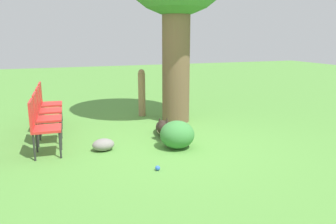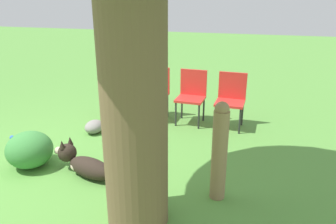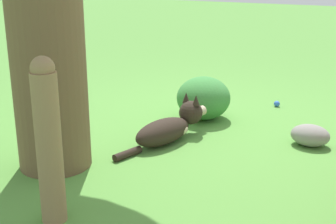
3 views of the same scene
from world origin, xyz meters
name	(u,v)px [view 1 (image 1 of 3)]	position (x,y,z in m)	size (l,w,h in m)	color
ground_plane	(176,142)	(0.00, 0.00, 0.00)	(30.00, 30.00, 0.00)	#56933D
dog	(163,128)	(-0.07, 0.48, 0.14)	(0.47, 1.10, 0.40)	#2D231C
fence_post	(142,93)	(-0.03, 2.05, 0.54)	(0.16, 0.16, 1.07)	#937551
red_chair_0	(40,124)	(-2.14, 0.08, 0.50)	(0.44, 0.46, 0.87)	red
red_chair_1	(43,115)	(-2.11, 0.71, 0.50)	(0.44, 0.46, 0.87)	red
red_chair_2	(45,107)	(-2.08, 1.35, 0.50)	(0.44, 0.46, 0.87)	red
red_chair_3	(47,101)	(-2.06, 1.99, 0.50)	(0.44, 0.46, 0.87)	red
tennis_ball	(158,168)	(-0.66, -1.05, 0.03)	(0.07, 0.07, 0.07)	blue
garden_rock	(103,145)	(-1.23, 0.00, 0.10)	(0.35, 0.27, 0.19)	gray
low_shrub	(177,135)	(-0.08, -0.27, 0.22)	(0.56, 0.56, 0.45)	#3D843D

